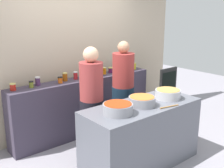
% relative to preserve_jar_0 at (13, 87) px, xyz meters
% --- Properties ---
extents(ground, '(12.00, 12.00, 0.00)m').
position_rel_preserve_jar_0_xyz_m(ground, '(1.21, -1.14, -1.05)').
color(ground, gray).
extents(storefront_wall, '(4.80, 0.12, 3.00)m').
position_rel_preserve_jar_0_xyz_m(storefront_wall, '(1.21, 0.31, 0.45)').
color(storefront_wall, '#BCA990').
rests_on(storefront_wall, ground).
extents(display_shelf, '(2.70, 0.36, 1.00)m').
position_rel_preserve_jar_0_xyz_m(display_shelf, '(1.21, -0.04, -0.55)').
color(display_shelf, '#3A3344').
rests_on(display_shelf, ground).
extents(prep_table, '(1.70, 0.70, 0.90)m').
position_rel_preserve_jar_0_xyz_m(prep_table, '(1.21, -1.44, -0.60)').
color(prep_table, '#595C66').
rests_on(prep_table, ground).
extents(preserve_jar_0, '(0.09, 0.09, 0.11)m').
position_rel_preserve_jar_0_xyz_m(preserve_jar_0, '(0.00, 0.00, 0.00)').
color(preserve_jar_0, red).
rests_on(preserve_jar_0, display_shelf).
extents(preserve_jar_1, '(0.07, 0.07, 0.10)m').
position_rel_preserve_jar_0_xyz_m(preserve_jar_1, '(0.27, -0.02, -0.00)').
color(preserve_jar_1, olive).
rests_on(preserve_jar_1, display_shelf).
extents(preserve_jar_2, '(0.08, 0.08, 0.14)m').
position_rel_preserve_jar_0_xyz_m(preserve_jar_2, '(0.40, 0.03, 0.02)').
color(preserve_jar_2, '#4A2A52').
rests_on(preserve_jar_2, display_shelf).
extents(preserve_jar_3, '(0.08, 0.08, 0.10)m').
position_rel_preserve_jar_0_xyz_m(preserve_jar_3, '(0.74, -0.07, -0.00)').
color(preserve_jar_3, '#DB5D17').
rests_on(preserve_jar_3, display_shelf).
extents(preserve_jar_4, '(0.08, 0.08, 0.14)m').
position_rel_preserve_jar_0_xyz_m(preserve_jar_4, '(0.87, 0.01, 0.02)').
color(preserve_jar_4, '#974C10').
rests_on(preserve_jar_4, display_shelf).
extents(preserve_jar_5, '(0.07, 0.07, 0.13)m').
position_rel_preserve_jar_0_xyz_m(preserve_jar_5, '(1.07, 0.00, 0.01)').
color(preserve_jar_5, '#AE2126').
rests_on(preserve_jar_5, display_shelf).
extents(preserve_jar_6, '(0.07, 0.07, 0.10)m').
position_rel_preserve_jar_0_xyz_m(preserve_jar_6, '(1.17, -0.06, -0.00)').
color(preserve_jar_6, orange).
rests_on(preserve_jar_6, display_shelf).
extents(preserve_jar_7, '(0.07, 0.07, 0.12)m').
position_rel_preserve_jar_0_xyz_m(preserve_jar_7, '(1.30, -0.11, 0.00)').
color(preserve_jar_7, '#AA2D21').
rests_on(preserve_jar_7, display_shelf).
extents(preserve_jar_8, '(0.07, 0.07, 0.12)m').
position_rel_preserve_jar_0_xyz_m(preserve_jar_8, '(1.50, -0.10, 0.01)').
color(preserve_jar_8, brown).
rests_on(preserve_jar_8, display_shelf).
extents(preserve_jar_9, '(0.07, 0.07, 0.13)m').
position_rel_preserve_jar_0_xyz_m(preserve_jar_9, '(1.67, -0.02, 0.01)').
color(preserve_jar_9, orange).
rests_on(preserve_jar_9, display_shelf).
extents(preserve_jar_10, '(0.09, 0.09, 0.10)m').
position_rel_preserve_jar_0_xyz_m(preserve_jar_10, '(1.84, 0.01, -0.00)').
color(preserve_jar_10, '#531A47').
rests_on(preserve_jar_10, display_shelf).
extents(preserve_jar_11, '(0.09, 0.09, 0.11)m').
position_rel_preserve_jar_0_xyz_m(preserve_jar_11, '(2.09, -0.11, 0.00)').
color(preserve_jar_11, '#B32712').
rests_on(preserve_jar_11, display_shelf).
extents(preserve_jar_12, '(0.07, 0.07, 0.10)m').
position_rel_preserve_jar_0_xyz_m(preserve_jar_12, '(2.28, -0.09, -0.00)').
color(preserve_jar_12, olive).
rests_on(preserve_jar_12, display_shelf).
extents(preserve_jar_13, '(0.08, 0.08, 0.13)m').
position_rel_preserve_jar_0_xyz_m(preserve_jar_13, '(2.40, -0.04, 0.01)').
color(preserve_jar_13, gold).
rests_on(preserve_jar_13, display_shelf).
extents(cooking_pot_left, '(0.37, 0.37, 0.13)m').
position_rel_preserve_jar_0_xyz_m(cooking_pot_left, '(0.74, -1.48, -0.09)').
color(cooking_pot_left, gray).
rests_on(cooking_pot_left, prep_table).
extents(cooking_pot_center, '(0.36, 0.36, 0.13)m').
position_rel_preserve_jar_0_xyz_m(cooking_pot_center, '(1.18, -1.46, -0.09)').
color(cooking_pot_center, gray).
rests_on(cooking_pot_center, prep_table).
extents(cooking_pot_right, '(0.36, 0.36, 0.13)m').
position_rel_preserve_jar_0_xyz_m(cooking_pot_right, '(1.69, -1.48, -0.09)').
color(cooking_pot_right, '#B7B7BC').
rests_on(cooking_pot_right, prep_table).
extents(wooden_spoon, '(0.29, 0.08, 0.02)m').
position_rel_preserve_jar_0_xyz_m(wooden_spoon, '(1.42, -1.73, -0.14)').
color(wooden_spoon, '#9E703D').
rests_on(wooden_spoon, prep_table).
extents(cook_with_tongs, '(0.35, 0.35, 1.65)m').
position_rel_preserve_jar_0_xyz_m(cook_with_tongs, '(0.83, -0.81, -0.30)').
color(cook_with_tongs, black).
rests_on(cook_with_tongs, ground).
extents(cook_in_cap, '(0.37, 0.37, 1.65)m').
position_rel_preserve_jar_0_xyz_m(cook_in_cap, '(1.60, -0.61, -0.30)').
color(cook_in_cap, '#122333').
rests_on(cook_in_cap, ground).
extents(chalkboard_sign, '(0.47, 0.05, 1.04)m').
position_rel_preserve_jar_0_xyz_m(chalkboard_sign, '(2.85, -0.55, -0.52)').
color(chalkboard_sign, black).
rests_on(chalkboard_sign, ground).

